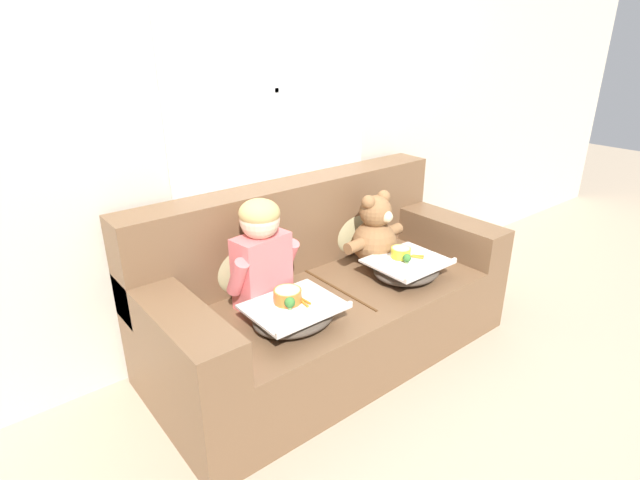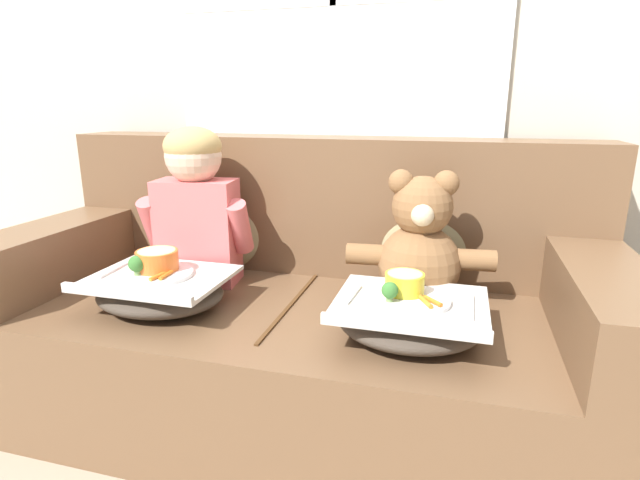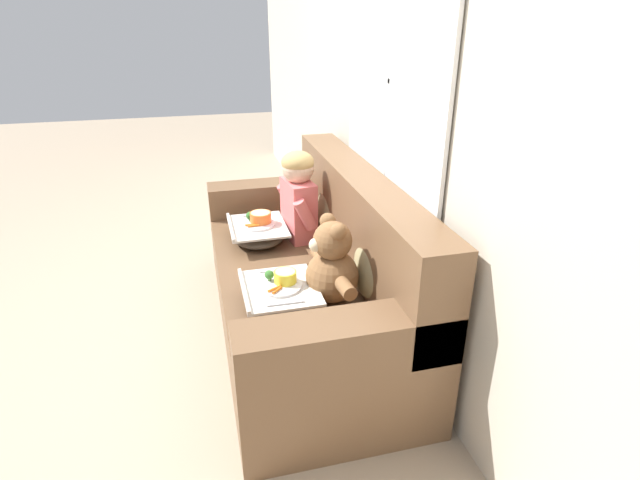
{
  "view_description": "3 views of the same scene",
  "coord_description": "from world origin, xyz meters",
  "px_view_note": "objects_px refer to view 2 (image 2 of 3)",
  "views": [
    {
      "loc": [
        -1.55,
        -1.81,
        1.68
      ],
      "look_at": [
        -0.12,
        -0.04,
        0.73
      ],
      "focal_mm": 28.0,
      "sensor_mm": 36.0,
      "label": 1
    },
    {
      "loc": [
        0.49,
        -1.45,
        1.04
      ],
      "look_at": [
        0.04,
        0.14,
        0.59
      ],
      "focal_mm": 28.0,
      "sensor_mm": 36.0,
      "label": 2
    },
    {
      "loc": [
        2.42,
        -0.5,
        1.71
      ],
      "look_at": [
        0.14,
        0.08,
        0.63
      ],
      "focal_mm": 28.0,
      "sensor_mm": 36.0,
      "label": 3
    }
  ],
  "objects_px": {
    "teddy_bear": "(420,249)",
    "lap_tray_child": "(159,289)",
    "lap_tray_teddy": "(409,317)",
    "throw_pillow_behind_child": "(223,221)",
    "child_figure": "(196,199)",
    "throw_pillow_behind_teddy": "(424,235)",
    "couch": "(303,315)"
  },
  "relations": [
    {
      "from": "throw_pillow_behind_child",
      "to": "teddy_bear",
      "type": "distance_m",
      "value": 0.8
    },
    {
      "from": "couch",
      "to": "throw_pillow_behind_teddy",
      "type": "relative_size",
      "value": 5.5
    },
    {
      "from": "lap_tray_child",
      "to": "child_figure",
      "type": "bearing_deg",
      "value": 89.6
    },
    {
      "from": "teddy_bear",
      "to": "lap_tray_teddy",
      "type": "bearing_deg",
      "value": -90.41
    },
    {
      "from": "throw_pillow_behind_child",
      "to": "throw_pillow_behind_teddy",
      "type": "bearing_deg",
      "value": 0.0
    },
    {
      "from": "throw_pillow_behind_teddy",
      "to": "teddy_bear",
      "type": "xyz_separation_m",
      "value": [
        0.0,
        -0.2,
        0.0
      ]
    },
    {
      "from": "teddy_bear",
      "to": "lap_tray_teddy",
      "type": "xyz_separation_m",
      "value": [
        -0.0,
        -0.25,
        -0.12
      ]
    },
    {
      "from": "couch",
      "to": "lap_tray_child",
      "type": "xyz_separation_m",
      "value": [
        -0.39,
        -0.26,
        0.15
      ]
    },
    {
      "from": "throw_pillow_behind_teddy",
      "to": "lap_tray_child",
      "type": "bearing_deg",
      "value": -149.88
    },
    {
      "from": "lap_tray_child",
      "to": "lap_tray_teddy",
      "type": "relative_size",
      "value": 1.03
    },
    {
      "from": "throw_pillow_behind_teddy",
      "to": "child_figure",
      "type": "xyz_separation_m",
      "value": [
        -0.77,
        -0.19,
        0.12
      ]
    },
    {
      "from": "child_figure",
      "to": "couch",
      "type": "bearing_deg",
      "value": -0.26
    },
    {
      "from": "couch",
      "to": "teddy_bear",
      "type": "bearing_deg",
      "value": -0.48
    },
    {
      "from": "throw_pillow_behind_child",
      "to": "child_figure",
      "type": "distance_m",
      "value": 0.23
    },
    {
      "from": "throw_pillow_behind_teddy",
      "to": "lap_tray_teddy",
      "type": "relative_size",
      "value": 0.89
    },
    {
      "from": "couch",
      "to": "throw_pillow_behind_teddy",
      "type": "distance_m",
      "value": 0.51
    },
    {
      "from": "child_figure",
      "to": "lap_tray_child",
      "type": "bearing_deg",
      "value": -90.4
    },
    {
      "from": "throw_pillow_behind_child",
      "to": "lap_tray_teddy",
      "type": "relative_size",
      "value": 0.97
    },
    {
      "from": "teddy_bear",
      "to": "lap_tray_child",
      "type": "distance_m",
      "value": 0.82
    },
    {
      "from": "throw_pillow_behind_child",
      "to": "teddy_bear",
      "type": "height_order",
      "value": "teddy_bear"
    },
    {
      "from": "couch",
      "to": "child_figure",
      "type": "bearing_deg",
      "value": 179.74
    },
    {
      "from": "couch",
      "to": "teddy_bear",
      "type": "distance_m",
      "value": 0.47
    },
    {
      "from": "child_figure",
      "to": "lap_tray_child",
      "type": "height_order",
      "value": "child_figure"
    },
    {
      "from": "child_figure",
      "to": "lap_tray_teddy",
      "type": "relative_size",
      "value": 1.35
    },
    {
      "from": "throw_pillow_behind_teddy",
      "to": "lap_tray_child",
      "type": "xyz_separation_m",
      "value": [
        -0.77,
        -0.45,
        -0.12
      ]
    },
    {
      "from": "teddy_bear",
      "to": "lap_tray_teddy",
      "type": "distance_m",
      "value": 0.28
    },
    {
      "from": "couch",
      "to": "lap_tray_teddy",
      "type": "xyz_separation_m",
      "value": [
        0.38,
        -0.26,
        0.15
      ]
    },
    {
      "from": "teddy_bear",
      "to": "lap_tray_child",
      "type": "height_order",
      "value": "teddy_bear"
    },
    {
      "from": "child_figure",
      "to": "teddy_bear",
      "type": "xyz_separation_m",
      "value": [
        0.77,
        -0.0,
        -0.12
      ]
    },
    {
      "from": "child_figure",
      "to": "lap_tray_child",
      "type": "relative_size",
      "value": 1.31
    },
    {
      "from": "lap_tray_teddy",
      "to": "teddy_bear",
      "type": "bearing_deg",
      "value": 89.59
    },
    {
      "from": "couch",
      "to": "child_figure",
      "type": "relative_size",
      "value": 3.61
    }
  ]
}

